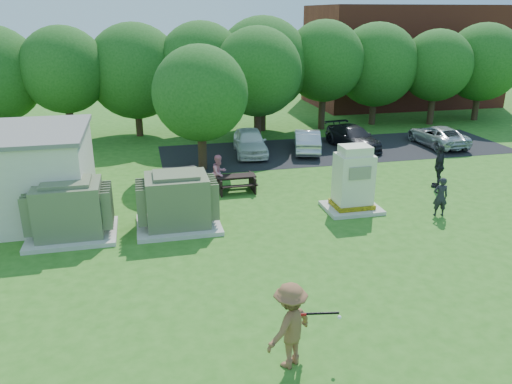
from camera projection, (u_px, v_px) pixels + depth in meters
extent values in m
plane|color=#2D6619|center=(286.00, 277.00, 14.80)|extent=(120.00, 120.00, 0.00)
cube|color=maroon|center=(402.00, 56.00, 42.03)|extent=(15.00, 8.00, 8.00)
cube|color=#232326|center=(337.00, 149.00, 28.67)|extent=(20.00, 6.00, 0.01)
cube|color=beige|center=(73.00, 234.00, 17.52)|extent=(3.00, 2.40, 0.15)
cube|color=#606A4C|center=(69.00, 208.00, 17.19)|extent=(2.20, 1.80, 1.80)
cube|color=#606A4C|center=(66.00, 182.00, 16.86)|extent=(1.60, 1.30, 0.12)
cube|color=#606A4C|center=(30.00, 211.00, 16.91)|extent=(0.32, 1.50, 1.35)
cube|color=#606A4C|center=(107.00, 205.00, 17.45)|extent=(0.32, 1.50, 1.35)
cube|color=beige|center=(179.00, 225.00, 18.30)|extent=(3.00, 2.40, 0.15)
cube|color=#5D6547|center=(177.00, 200.00, 17.97)|extent=(2.20, 1.80, 1.80)
cube|color=#5D6547|center=(176.00, 175.00, 17.65)|extent=(1.60, 1.30, 0.12)
cube|color=#5D6547|center=(141.00, 202.00, 17.70)|extent=(0.32, 1.50, 1.35)
cube|color=#5D6547|center=(212.00, 196.00, 18.24)|extent=(0.32, 1.50, 1.35)
cube|color=beige|center=(351.00, 208.00, 19.89)|extent=(2.16, 1.76, 0.15)
cube|color=yellow|center=(352.00, 204.00, 19.84)|extent=(1.52, 1.23, 0.18)
cube|color=beige|center=(353.00, 179.00, 19.47)|extent=(1.37, 1.08, 1.96)
cube|color=beige|center=(355.00, 150.00, 19.08)|extent=(1.13, 0.88, 0.34)
cube|color=gray|center=(360.00, 173.00, 18.82)|extent=(0.88, 0.04, 0.49)
cube|color=black|center=(236.00, 176.00, 21.73)|extent=(1.71, 0.66, 0.06)
cube|color=black|center=(234.00, 179.00, 22.31)|extent=(1.71, 0.24, 0.05)
cube|color=black|center=(238.00, 186.00, 21.35)|extent=(1.71, 0.24, 0.05)
cube|color=black|center=(219.00, 185.00, 21.69)|extent=(0.08, 1.28, 0.70)
cube|color=black|center=(253.00, 182.00, 22.01)|extent=(0.08, 1.28, 0.70)
imported|color=brown|center=(290.00, 326.00, 10.82)|extent=(1.50, 1.34, 2.01)
imported|color=black|center=(440.00, 197.00, 19.08)|extent=(0.63, 0.48, 1.55)
imported|color=pink|center=(219.00, 173.00, 21.78)|extent=(1.00, 0.97, 1.63)
imported|color=black|center=(439.00, 166.00, 22.22)|extent=(1.07, 1.19, 1.93)
imported|color=white|center=(250.00, 142.00, 27.54)|extent=(2.09, 4.30, 1.41)
imported|color=#AEAEB3|center=(307.00, 141.00, 28.03)|extent=(2.35, 4.12, 1.28)
imported|color=black|center=(353.00, 137.00, 28.79)|extent=(2.29, 4.55, 1.27)
imported|color=#BCBDC1|center=(437.00, 136.00, 29.32)|extent=(2.06, 4.32, 1.19)
cylinder|color=black|center=(320.00, 313.00, 10.71)|extent=(0.85, 0.20, 0.06)
cylinder|color=maroon|center=(301.00, 315.00, 10.66)|extent=(0.23, 0.10, 0.06)
sphere|color=white|center=(339.00, 317.00, 11.11)|extent=(0.09, 0.09, 0.09)
cylinder|color=#47301E|center=(1.00, 124.00, 29.62)|extent=(0.44, 0.44, 2.40)
cylinder|color=#47301E|center=(70.00, 119.00, 29.85)|extent=(0.44, 0.44, 2.80)
sphere|color=#235B1C|center=(64.00, 70.00, 28.87)|extent=(5.00, 5.00, 5.00)
cylinder|color=#47301E|center=(139.00, 118.00, 31.52)|extent=(0.44, 0.44, 2.30)
sphere|color=#235B1C|center=(135.00, 71.00, 30.55)|extent=(5.80, 5.80, 5.80)
cylinder|color=#47301E|center=(203.00, 115.00, 31.48)|extent=(0.44, 0.44, 2.70)
sphere|color=#235B1C|center=(202.00, 66.00, 30.48)|extent=(5.40, 5.40, 5.40)
cylinder|color=#47301E|center=(263.00, 112.00, 32.92)|extent=(0.44, 0.44, 2.50)
sphere|color=#235B1C|center=(263.00, 64.00, 31.89)|extent=(6.00, 6.00, 6.00)
cylinder|color=#47301E|center=(322.00, 107.00, 33.34)|extent=(0.44, 0.44, 2.90)
sphere|color=#235B1C|center=(324.00, 61.00, 32.32)|extent=(5.20, 5.20, 5.20)
cylinder|color=#47301E|center=(373.00, 107.00, 34.83)|extent=(0.44, 0.44, 2.40)
sphere|color=#235B1C|center=(376.00, 65.00, 33.85)|extent=(5.60, 5.60, 5.60)
cylinder|color=#47301E|center=(432.00, 106.00, 34.82)|extent=(0.44, 0.44, 2.60)
sphere|color=#235B1C|center=(436.00, 65.00, 33.89)|extent=(4.80, 4.80, 4.80)
cylinder|color=#47301E|center=(476.00, 103.00, 36.24)|extent=(0.44, 0.44, 2.50)
sphere|color=#235B1C|center=(482.00, 62.00, 35.27)|extent=(5.40, 5.40, 5.40)
cylinder|color=#47301E|center=(202.00, 146.00, 24.72)|extent=(0.44, 0.44, 2.40)
sphere|color=#235B1C|center=(200.00, 93.00, 23.85)|extent=(4.60, 4.60, 4.60)
cylinder|color=#47301E|center=(258.00, 120.00, 30.12)|extent=(0.44, 0.44, 2.60)
sphere|color=#235B1C|center=(258.00, 72.00, 29.16)|extent=(5.20, 5.20, 5.20)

